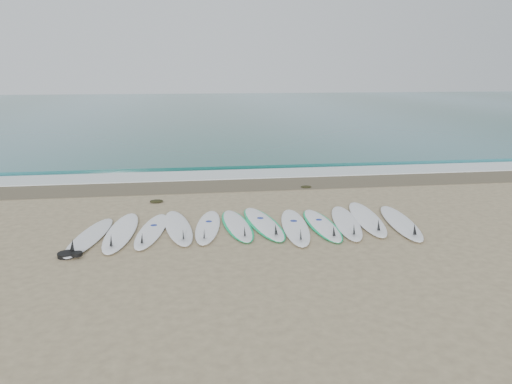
{
  "coord_description": "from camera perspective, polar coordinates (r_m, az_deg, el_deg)",
  "views": [
    {
      "loc": [
        -1.36,
        -10.06,
        3.3
      ],
      "look_at": [
        0.34,
        1.57,
        0.4
      ],
      "focal_mm": 35.0,
      "sensor_mm": 36.0,
      "label": 1
    }
  ],
  "objects": [
    {
      "name": "surfboard_11",
      "position": [
        11.3,
        16.26,
        -3.39
      ],
      "size": [
        0.91,
        2.69,
        0.34
      ],
      "rotation": [
        0.0,
        0.0,
        -0.14
      ],
      "color": "white",
      "rests_on": "ground"
    },
    {
      "name": "surfboard_10",
      "position": [
        11.41,
        12.62,
        -2.99
      ],
      "size": [
        0.9,
        2.78,
        0.35
      ],
      "rotation": [
        0.0,
        0.0,
        -0.12
      ],
      "color": "white",
      "rests_on": "ground"
    },
    {
      "name": "ocean",
      "position": [
        42.71,
        -6.59,
        9.38
      ],
      "size": [
        120.0,
        55.0,
        0.03
      ],
      "primitive_type": "cube",
      "color": "#1F5E5E",
      "rests_on": "ground"
    },
    {
      "name": "surfboard_5",
      "position": [
        10.73,
        -2.14,
        -3.82
      ],
      "size": [
        0.73,
        2.37,
        0.3
      ],
      "rotation": [
        0.0,
        0.0,
        0.07
      ],
      "color": "white",
      "rests_on": "ground"
    },
    {
      "name": "wet_sand_band",
      "position": [
        14.6,
        -2.78,
        0.81
      ],
      "size": [
        120.0,
        1.8,
        0.01
      ],
      "primitive_type": "cube",
      "color": "brown",
      "rests_on": "ground"
    },
    {
      "name": "surfboard_7",
      "position": [
        10.6,
        4.53,
        -3.99
      ],
      "size": [
        0.82,
        2.65,
        0.33
      ],
      "rotation": [
        0.0,
        0.0,
        -0.11
      ],
      "color": "white",
      "rests_on": "ground"
    },
    {
      "name": "seaweed_near",
      "position": [
        12.94,
        -11.32,
        -1.03
      ],
      "size": [
        0.34,
        0.27,
        0.07
      ],
      "primitive_type": "ellipsoid",
      "color": "black",
      "rests_on": "ground"
    },
    {
      "name": "ground",
      "position": [
        10.67,
        -0.61,
        -4.15
      ],
      "size": [
        120.0,
        120.0,
        0.0
      ],
      "primitive_type": "plane",
      "color": "#998663"
    },
    {
      "name": "surfboard_8",
      "position": [
        10.84,
        7.58,
        -3.74
      ],
      "size": [
        0.58,
        2.38,
        0.3
      ],
      "rotation": [
        0.0,
        0.0,
        0.0
      ],
      "color": "white",
      "rests_on": "ground"
    },
    {
      "name": "leash_coil",
      "position": [
        9.67,
        -20.61,
        -6.71
      ],
      "size": [
        0.46,
        0.36,
        0.11
      ],
      "color": "black",
      "rests_on": "ground"
    },
    {
      "name": "surfboard_9",
      "position": [
        11.03,
        10.32,
        -3.46
      ],
      "size": [
        0.94,
        2.63,
        0.33
      ],
      "rotation": [
        0.0,
        0.0,
        -0.16
      ],
      "color": "white",
      "rests_on": "ground"
    },
    {
      "name": "surfboard_1",
      "position": [
        10.59,
        -15.23,
        -4.46
      ],
      "size": [
        0.74,
        2.71,
        0.34
      ],
      "rotation": [
        0.0,
        0.0,
        -0.07
      ],
      "color": "white",
      "rests_on": "ground"
    },
    {
      "name": "wave_crest",
      "position": [
        17.42,
        -3.72,
        3.09
      ],
      "size": [
        120.0,
        1.0,
        0.1
      ],
      "primitive_type": "cube",
      "color": "#1F5E5E",
      "rests_on": "ground"
    },
    {
      "name": "surfboard_6",
      "position": [
        10.84,
        0.89,
        -3.61
      ],
      "size": [
        0.9,
        2.6,
        0.32
      ],
      "rotation": [
        0.0,
        0.0,
        0.12
      ],
      "color": "white",
      "rests_on": "ground"
    },
    {
      "name": "surfboard_3",
      "position": [
        10.66,
        -8.86,
        -4.02
      ],
      "size": [
        0.82,
        2.57,
        0.32
      ],
      "rotation": [
        0.0,
        0.0,
        0.12
      ],
      "color": "white",
      "rests_on": "ground"
    },
    {
      "name": "surfboard_2",
      "position": [
        10.55,
        -11.92,
        -4.38
      ],
      "size": [
        0.84,
        2.44,
        0.31
      ],
      "rotation": [
        0.0,
        0.0,
        -0.14
      ],
      "color": "white",
      "rests_on": "ground"
    },
    {
      "name": "surfboard_0",
      "position": [
        10.5,
        -18.57,
        -4.9
      ],
      "size": [
        0.92,
        2.52,
        0.32
      ],
      "rotation": [
        0.0,
        0.0,
        -0.17
      ],
      "color": "silver",
      "rests_on": "ground"
    },
    {
      "name": "foam_band",
      "position": [
        15.96,
        -3.28,
        1.99
      ],
      "size": [
        120.0,
        1.4,
        0.04
      ],
      "primitive_type": "cube",
      "color": "silver",
      "rests_on": "ground"
    },
    {
      "name": "surfboard_4",
      "position": [
        10.63,
        -5.54,
        -3.99
      ],
      "size": [
        0.81,
        2.43,
        0.31
      ],
      "rotation": [
        0.0,
        0.0,
        -0.13
      ],
      "color": "white",
      "rests_on": "ground"
    },
    {
      "name": "seaweed_far",
      "position": [
        14.33,
        5.75,
        0.6
      ],
      "size": [
        0.31,
        0.24,
        0.06
      ],
      "primitive_type": "ellipsoid",
      "color": "black",
      "rests_on": "ground"
    }
  ]
}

